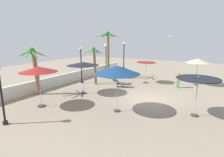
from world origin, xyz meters
The scene contains 19 objects.
ground_plane centered at (0.00, 0.00, 0.00)m, with size 56.00×56.00×0.00m, color gray.
boundary_wall centered at (0.00, 9.81, 0.54)m, with size 25.20×0.30×1.09m, color silver.
patio_umbrella_0 centered at (-5.26, 6.31, 2.71)m, with size 2.60×2.60×2.98m.
patio_umbrella_1 centered at (-3.31, 1.14, 2.85)m, with size 3.02×3.02×3.16m.
patio_umbrella_2 centered at (7.22, -2.67, 2.58)m, with size 2.49×2.49×2.87m.
patio_umbrella_3 centered at (-1.48, -3.50, 2.32)m, with size 2.57×2.57×2.59m.
patio_umbrella_4 centered at (-1.17, 5.69, 2.67)m, with size 2.80×2.80×2.90m.
patio_umbrella_5 centered at (5.44, 2.26, 2.09)m, with size 2.04×2.04×2.42m.
palm_tree_0 centered at (5.17, 6.99, 3.50)m, with size 2.93×2.77×5.67m.
palm_tree_1 centered at (2.02, 6.75, 2.54)m, with size 2.10×2.03×4.03m.
palm_tree_2 centered at (-3.58, 8.94, 2.62)m, with size 2.39×2.42×4.15m.
lamp_post_0 centered at (7.79, 6.16, 2.60)m, with size 0.35×0.35×4.42m.
lamp_post_1 centered at (8.31, 9.23, 2.84)m, with size 0.44×0.44×4.15m.
lamp_post_2 centered at (-8.21, 5.77, 2.35)m, with size 0.40×0.40×3.61m.
lamp_post_3 centered at (1.94, 8.47, 2.19)m, with size 0.31×0.31×3.94m.
lounge_chair_0 centered at (2.47, 3.73, 0.40)m, with size 1.05×1.93×0.82m.
guest_0 centered at (5.04, -1.26, 0.95)m, with size 0.26×0.56×1.57m.
guest_1 centered at (6.13, 5.43, 0.98)m, with size 0.42×0.43×1.62m.
seagull_0 centered at (6.42, 0.12, 5.08)m, with size 0.87×0.64×0.15m.
Camera 1 is at (-13.48, -4.36, 4.81)m, focal length 29.12 mm.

